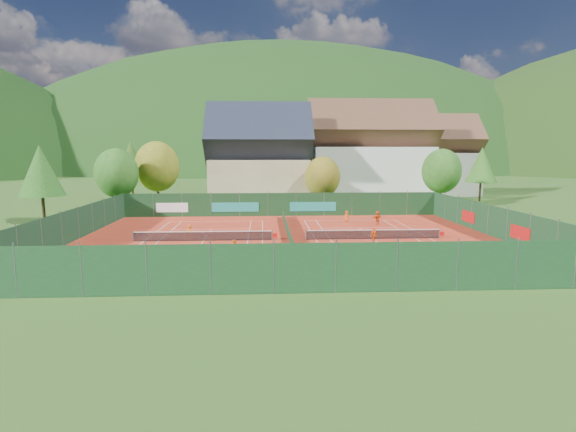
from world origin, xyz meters
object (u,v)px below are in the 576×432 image
(ball_hopper, at_px, (471,261))
(hotel_block_b, at_px, (432,160))
(hotel_block_a, at_px, (370,157))
(player_left_near, at_px, (132,256))
(player_right_far_a, at_px, (347,216))
(player_right_far_b, at_px, (377,218))
(player_right_near, at_px, (374,236))
(player_left_mid, at_px, (234,248))
(chalet, at_px, (259,162))
(player_left_far, at_px, (190,231))

(ball_hopper, bearing_deg, hotel_block_b, 72.16)
(hotel_block_a, height_order, player_left_near, hotel_block_a)
(hotel_block_a, xyz_separation_m, hotel_block_b, (14.00, 8.00, -0.76))
(player_right_far_a, xyz_separation_m, player_right_far_b, (3.08, -2.30, 0.14))
(hotel_block_b, xyz_separation_m, player_right_far_a, (-22.56, -33.30, -5.97))
(player_left_near, relative_size, player_right_near, 0.93)
(player_right_far_b, bearing_deg, ball_hopper, 61.47)
(player_left_mid, distance_m, player_right_near, 12.90)
(player_left_mid, bearing_deg, hotel_block_a, 100.76)
(player_right_far_b, bearing_deg, chalet, -91.52)
(hotel_block_b, relative_size, player_right_near, 11.41)
(hotel_block_b, bearing_deg, player_left_far, -133.10)
(player_left_near, bearing_deg, chalet, 80.13)
(hotel_block_a, distance_m, ball_hopper, 47.82)
(chalet, xyz_separation_m, player_left_near, (-8.93, -38.92, -5.92))
(player_right_far_b, bearing_deg, player_left_mid, 10.71)
(player_left_far, bearing_deg, player_left_near, 73.71)
(chalet, xyz_separation_m, hotel_block_a, (19.00, 6.00, 0.76))
(hotel_block_a, distance_m, player_right_near, 39.74)
(chalet, bearing_deg, player_right_far_a, -61.60)
(hotel_block_a, height_order, player_left_far, hotel_block_a)
(player_left_near, relative_size, player_right_far_b, 0.89)
(chalet, distance_m, player_left_near, 40.37)
(ball_hopper, distance_m, player_right_far_a, 22.40)
(hotel_block_a, relative_size, player_left_far, 17.06)
(player_left_far, distance_m, player_right_far_a, 19.17)
(player_left_far, bearing_deg, chalet, -106.64)
(chalet, relative_size, player_left_near, 11.54)
(player_left_far, bearing_deg, player_right_near, 163.10)
(player_right_far_a, bearing_deg, ball_hopper, 92.25)
(player_left_near, bearing_deg, hotel_block_a, 61.18)
(player_right_near, bearing_deg, player_left_mid, 164.92)
(player_right_far_b, bearing_deg, player_left_far, -15.24)
(player_left_far, bearing_deg, ball_hopper, 145.63)
(player_left_mid, relative_size, player_left_far, 1.07)
(player_right_near, xyz_separation_m, player_right_far_a, (-0.06, 12.95, -0.11))
(chalet, bearing_deg, player_left_near, -102.92)
(hotel_block_b, distance_m, player_right_far_b, 40.99)
(player_left_near, bearing_deg, player_right_far_a, 48.43)
(hotel_block_a, distance_m, player_left_far, 43.23)
(chalet, relative_size, player_left_far, 12.79)
(chalet, height_order, hotel_block_a, hotel_block_a)
(hotel_block_b, distance_m, player_left_near, 67.77)
(player_right_near, xyz_separation_m, player_right_far_b, (3.03, 10.65, 0.03))
(player_right_near, bearing_deg, player_left_near, 164.92)
(player_right_far_a, height_order, player_right_far_b, player_right_far_b)
(ball_hopper, bearing_deg, player_left_far, 149.26)
(player_left_near, height_order, player_left_far, player_left_near)
(player_left_mid, height_order, player_right_far_a, player_left_mid)
(player_left_far, xyz_separation_m, player_right_far_a, (16.96, 8.93, 0.02))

